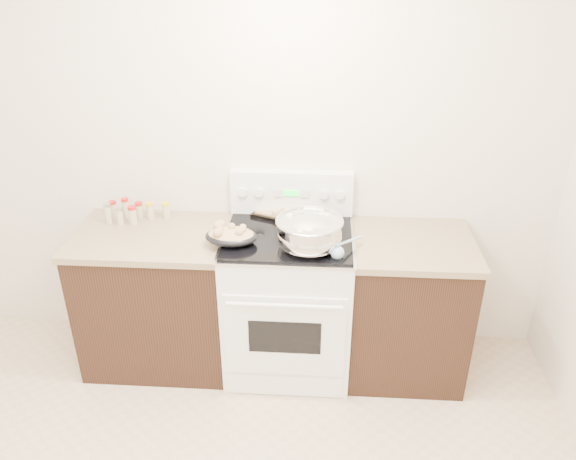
{
  "coord_description": "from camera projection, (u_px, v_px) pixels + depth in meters",
  "views": [
    {
      "loc": [
        0.54,
        -1.49,
        2.49
      ],
      "look_at": [
        0.35,
        1.37,
        1.0
      ],
      "focal_mm": 35.0,
      "sensor_mm": 36.0,
      "label": 1
    }
  ],
  "objects": [
    {
      "name": "counter_left",
      "position": [
        159.0,
        296.0,
        3.58
      ],
      "size": [
        0.93,
        0.67,
        0.92
      ],
      "color": "black",
      "rests_on": "ground"
    },
    {
      "name": "mixing_bowl",
      "position": [
        309.0,
        233.0,
        3.13
      ],
      "size": [
        0.44,
        0.44,
        0.22
      ],
      "color": "silver",
      "rests_on": "kitchen_range"
    },
    {
      "name": "spice_jars",
      "position": [
        133.0,
        211.0,
        3.5
      ],
      "size": [
        0.39,
        0.15,
        0.13
      ],
      "color": "#BFB28C",
      "rests_on": "counter_left"
    },
    {
      "name": "room_shell",
      "position": [
        144.0,
        229.0,
        1.71
      ],
      "size": [
        4.1,
        3.6,
        2.75
      ],
      "color": "beige",
      "rests_on": "ground"
    },
    {
      "name": "wooden_spoon",
      "position": [
        298.0,
        241.0,
        3.2
      ],
      "size": [
        0.1,
        0.25,
        0.04
      ],
      "color": "tan",
      "rests_on": "kitchen_range"
    },
    {
      "name": "roasting_pan",
      "position": [
        231.0,
        235.0,
        3.19
      ],
      "size": [
        0.31,
        0.23,
        0.11
      ],
      "color": "black",
      "rests_on": "kitchen_range"
    },
    {
      "name": "blue_ladle",
      "position": [
        339.0,
        251.0,
        3.06
      ],
      "size": [
        0.18,
        0.23,
        0.1
      ],
      "color": "#88AFCB",
      "rests_on": "kitchen_range"
    },
    {
      "name": "counter_right",
      "position": [
        406.0,
        306.0,
        3.49
      ],
      "size": [
        0.73,
        0.67,
        0.92
      ],
      "color": "black",
      "rests_on": "ground"
    },
    {
      "name": "kitchen_range",
      "position": [
        289.0,
        298.0,
        3.51
      ],
      "size": [
        0.78,
        0.73,
        1.22
      ],
      "color": "white",
      "rests_on": "ground"
    },
    {
      "name": "baking_sheet",
      "position": [
        292.0,
        212.0,
        3.53
      ],
      "size": [
        0.51,
        0.44,
        0.06
      ],
      "color": "black",
      "rests_on": "kitchen_range"
    }
  ]
}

